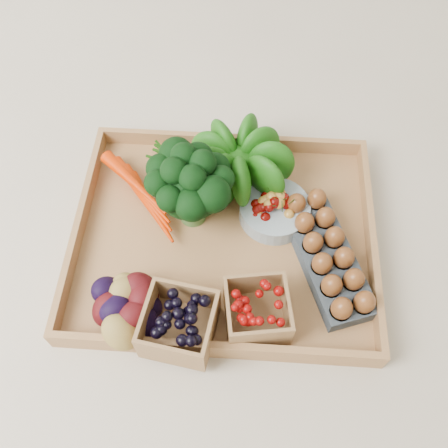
# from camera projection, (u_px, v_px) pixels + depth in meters

# --- Properties ---
(ground) EXTENTS (4.00, 4.00, 0.00)m
(ground) POSITION_uv_depth(u_px,v_px,m) (224.00, 241.00, 0.95)
(ground) COLOR beige
(ground) RESTS_ON ground
(tray) EXTENTS (0.55, 0.45, 0.01)m
(tray) POSITION_uv_depth(u_px,v_px,m) (224.00, 239.00, 0.94)
(tray) COLOR #AE7B49
(tray) RESTS_ON ground
(carrots) EXTENTS (0.18, 0.13, 0.04)m
(carrots) POSITION_uv_depth(u_px,v_px,m) (142.00, 193.00, 0.96)
(carrots) COLOR red
(carrots) RESTS_ON tray
(lettuce) EXTENTS (0.14, 0.14, 0.14)m
(lettuce) POSITION_uv_depth(u_px,v_px,m) (237.00, 158.00, 0.94)
(lettuce) COLOR #164D0C
(lettuce) RESTS_ON tray
(broccoli) EXTENTS (0.16, 0.16, 0.13)m
(broccoli) POSITION_uv_depth(u_px,v_px,m) (191.00, 197.00, 0.90)
(broccoli) COLOR black
(broccoli) RESTS_ON tray
(cherry_bowl) EXTENTS (0.13, 0.13, 0.04)m
(cherry_bowl) POSITION_uv_depth(u_px,v_px,m) (274.00, 211.00, 0.94)
(cherry_bowl) COLOR #8C9EA5
(cherry_bowl) RESTS_ON tray
(egg_carton) EXTENTS (0.17, 0.27, 0.03)m
(egg_carton) POSITION_uv_depth(u_px,v_px,m) (326.00, 257.00, 0.89)
(egg_carton) COLOR #3A434A
(egg_carton) RESTS_ON tray
(potatoes) EXTENTS (0.15, 0.15, 0.08)m
(potatoes) POSITION_uv_depth(u_px,v_px,m) (128.00, 302.00, 0.82)
(potatoes) COLOR #38080B
(potatoes) RESTS_ON tray
(punnet_blackberry) EXTENTS (0.13, 0.13, 0.08)m
(punnet_blackberry) POSITION_uv_depth(u_px,v_px,m) (179.00, 324.00, 0.80)
(punnet_blackberry) COLOR black
(punnet_blackberry) RESTS_ON tray
(punnet_raspberry) EXTENTS (0.12, 0.12, 0.07)m
(punnet_raspberry) POSITION_uv_depth(u_px,v_px,m) (257.00, 311.00, 0.82)
(punnet_raspberry) COLOR #710605
(punnet_raspberry) RESTS_ON tray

